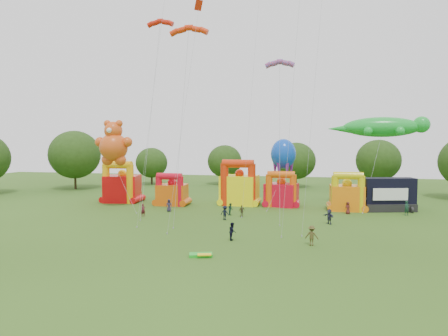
% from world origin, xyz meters
% --- Properties ---
extents(ground, '(160.00, 160.00, 0.00)m').
position_xyz_m(ground, '(0.00, 0.00, 0.00)').
color(ground, '#2F4F16').
rests_on(ground, ground).
extents(tree_ring, '(121.71, 123.79, 12.07)m').
position_xyz_m(tree_ring, '(-1.16, 0.60, 6.26)').
color(tree_ring, '#352314').
rests_on(tree_ring, ground).
extents(bouncy_castle_0, '(5.90, 5.00, 6.78)m').
position_xyz_m(bouncy_castle_0, '(-19.65, 28.27, 2.57)').
color(bouncy_castle_0, red).
rests_on(bouncy_castle_0, ground).
extents(bouncy_castle_1, '(4.58, 3.74, 5.09)m').
position_xyz_m(bouncy_castle_1, '(-10.62, 26.94, 1.96)').
color(bouncy_castle_1, '#D8530B').
rests_on(bouncy_castle_1, ground).
extents(bouncy_castle_2, '(5.94, 5.01, 7.14)m').
position_xyz_m(bouncy_castle_2, '(-0.39, 29.43, 2.70)').
color(bouncy_castle_2, '#FFEF0D').
rests_on(bouncy_castle_2, ground).
extents(bouncy_castle_3, '(5.30, 4.62, 5.48)m').
position_xyz_m(bouncy_castle_3, '(6.16, 29.20, 2.10)').
color(bouncy_castle_3, red).
rests_on(bouncy_castle_3, ground).
extents(bouncy_castle_4, '(4.70, 3.83, 5.64)m').
position_xyz_m(bouncy_castle_4, '(15.64, 27.33, 2.16)').
color(bouncy_castle_4, orange).
rests_on(bouncy_castle_4, ground).
extents(stage_trailer, '(7.66, 4.40, 4.76)m').
position_xyz_m(stage_trailer, '(21.43, 28.29, 2.29)').
color(stage_trailer, black).
rests_on(stage_trailer, ground).
extents(teddy_bear_kite, '(8.20, 6.05, 13.17)m').
position_xyz_m(teddy_bear_kite, '(-16.69, 21.76, 5.90)').
color(teddy_bear_kite, '#D54D17').
rests_on(teddy_bear_kite, ground).
extents(gecko_kite, '(14.80, 9.78, 13.73)m').
position_xyz_m(gecko_kite, '(19.86, 29.98, 7.75)').
color(gecko_kite, green).
rests_on(gecko_kite, ground).
extents(octopus_kite, '(3.92, 8.85, 10.39)m').
position_xyz_m(octopus_kite, '(5.88, 29.32, 5.19)').
color(octopus_kite, blue).
rests_on(octopus_kite, ground).
extents(parafoil_kites, '(20.13, 11.57, 27.41)m').
position_xyz_m(parafoil_kites, '(-2.39, 17.14, 12.28)').
color(parafoil_kites, red).
rests_on(parafoil_kites, ground).
extents(diamond_kites, '(21.31, 17.26, 38.24)m').
position_xyz_m(diamond_kites, '(2.02, 14.90, 15.88)').
color(diamond_kites, red).
rests_on(diamond_kites, ground).
extents(folded_kite_bundle, '(2.20, 1.51, 0.31)m').
position_xyz_m(folded_kite_bundle, '(0.86, 1.14, 0.14)').
color(folded_kite_bundle, green).
rests_on(folded_kite_bundle, ground).
extents(spectator_0, '(0.98, 0.77, 1.76)m').
position_xyz_m(spectator_0, '(-9.11, 21.29, 0.88)').
color(spectator_0, '#252036').
rests_on(spectator_0, ground).
extents(spectator_1, '(0.73, 0.72, 1.70)m').
position_xyz_m(spectator_1, '(-11.28, 17.21, 0.85)').
color(spectator_1, '#551821').
rests_on(spectator_1, ground).
extents(spectator_2, '(0.86, 0.95, 1.61)m').
position_xyz_m(spectator_2, '(-0.13, 20.61, 0.80)').
color(spectator_2, '#173A29').
rests_on(spectator_2, ground).
extents(spectator_3, '(1.29, 0.94, 1.80)m').
position_xyz_m(spectator_3, '(-0.23, 17.16, 0.90)').
color(spectator_3, black).
rests_on(spectator_3, ground).
extents(spectator_4, '(0.95, 0.79, 1.52)m').
position_xyz_m(spectator_4, '(1.56, 19.70, 0.76)').
color(spectator_4, '#3B3317').
rests_on(spectator_4, ground).
extents(spectator_5, '(1.46, 1.68, 1.83)m').
position_xyz_m(spectator_5, '(12.57, 17.16, 0.92)').
color(spectator_5, '#2A2A46').
rests_on(spectator_5, ground).
extents(spectator_6, '(0.97, 0.93, 1.67)m').
position_xyz_m(spectator_6, '(15.48, 24.47, 0.84)').
color(spectator_6, '#5A1F19').
rests_on(spectator_6, ground).
extents(spectator_7, '(0.85, 0.72, 1.98)m').
position_xyz_m(spectator_7, '(23.14, 24.98, 0.99)').
color(spectator_7, '#153628').
rests_on(spectator_7, ground).
extents(spectator_8, '(0.78, 0.95, 1.80)m').
position_xyz_m(spectator_8, '(2.52, 7.27, 0.90)').
color(spectator_8, black).
rests_on(spectator_8, ground).
extents(spectator_9, '(1.33, 0.87, 1.93)m').
position_xyz_m(spectator_9, '(10.33, 6.71, 0.97)').
color(spectator_9, '#463E1C').
rests_on(spectator_9, ground).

